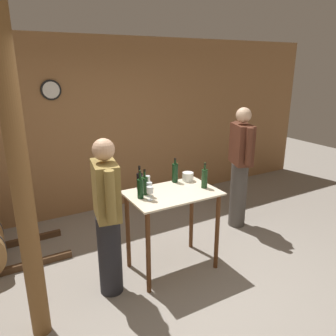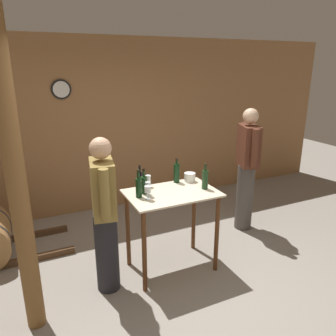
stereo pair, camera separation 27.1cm
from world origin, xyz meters
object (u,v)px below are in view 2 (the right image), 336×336
object	(u,v)px
wine_bottle_far_left	(139,187)
wine_glass_near_right	(148,179)
wine_bottle_left	(144,184)
wine_bottle_center	(140,180)
person_visitor_with_scarf	(105,214)
person_host	(247,167)
wine_glass_near_center	(148,186)
wine_bottle_far_right	(205,179)
ice_bucket	(190,177)
wine_bottle_right	(177,173)
wine_glass_near_left	(148,190)
wooden_post	(17,187)

from	to	relation	value
wine_bottle_far_left	wine_glass_near_right	world-z (taller)	wine_bottle_far_left
wine_glass_near_right	wine_bottle_left	bearing A→B (deg)	-124.11
wine_bottle_far_left	wine_glass_near_right	size ratio (longest dim) A/B	2.22
wine_bottle_center	person_visitor_with_scarf	world-z (taller)	person_visitor_with_scarf
wine_glass_near_right	person_host	size ratio (longest dim) A/B	0.08
wine_bottle_center	person_host	distance (m)	1.66
wine_bottle_center	wine_glass_near_center	xyz separation A→B (m)	(-0.00, -0.25, 0.01)
wine_bottle_far_left	wine_glass_near_right	xyz separation A→B (m)	(0.20, 0.25, -0.02)
wine_bottle_far_left	wine_bottle_far_right	size ratio (longest dim) A/B	1.03
wine_bottle_left	ice_bucket	distance (m)	0.65
wine_bottle_left	wine_glass_near_right	distance (m)	0.20
wine_bottle_left	wine_bottle_right	distance (m)	0.50
person_visitor_with_scarf	wine_glass_near_center	bearing A→B (deg)	6.84
wine_bottle_right	ice_bucket	distance (m)	0.17
wine_bottle_far_right	person_host	xyz separation A→B (m)	(0.99, 0.51, -0.14)
wine_glass_near_left	ice_bucket	xyz separation A→B (m)	(0.66, 0.30, -0.06)
wooden_post	wine_glass_near_right	world-z (taller)	wooden_post
wooden_post	wine_bottle_right	distance (m)	1.80
wine_bottle_center	wine_bottle_far_right	xyz separation A→B (m)	(0.65, -0.32, 0.01)
wine_bottle_left	wine_glass_near_right	xyz separation A→B (m)	(0.11, 0.17, -0.01)
wooden_post	wine_bottle_far_right	world-z (taller)	wooden_post
wooden_post	wine_glass_near_center	bearing A→B (deg)	12.65
wine_bottle_far_left	wine_glass_near_center	world-z (taller)	wine_bottle_far_left
wine_bottle_far_left	wine_bottle_center	world-z (taller)	wine_bottle_far_left
wine_bottle_left	person_host	world-z (taller)	person_host
wine_glass_near_center	person_host	xyz separation A→B (m)	(1.65, 0.44, -0.14)
wine_bottle_center	person_visitor_with_scarf	distance (m)	0.61
wine_bottle_left	wine_bottle_right	size ratio (longest dim) A/B	0.94
wine_glass_near_right	wine_glass_near_left	bearing A→B (deg)	-112.24
wine_glass_near_right	wine_bottle_far_left	bearing A→B (deg)	-129.48
wooden_post	wine_bottle_far_right	xyz separation A→B (m)	(1.89, 0.20, -0.29)
wine_bottle_far_left	person_host	xyz separation A→B (m)	(1.75, 0.43, -0.14)
person_host	wine_bottle_left	bearing A→B (deg)	-168.08
wine_bottle_left	ice_bucket	bearing A→B (deg)	11.05
wine_bottle_far_left	person_host	bearing A→B (deg)	13.75
wooden_post	wine_glass_near_left	size ratio (longest dim) A/B	18.20
wine_bottle_far_left	wine_glass_near_right	bearing A→B (deg)	50.52
wine_glass_near_right	person_host	xyz separation A→B (m)	(1.55, 0.18, -0.12)
wine_bottle_far_right	wine_glass_near_right	xyz separation A→B (m)	(-0.55, 0.33, -0.02)
wooden_post	wine_glass_near_left	world-z (taller)	wooden_post
person_host	wine_glass_near_right	bearing A→B (deg)	-173.32
wine_glass_near_left	person_host	bearing A→B (deg)	17.41
wine_glass_near_center	ice_bucket	size ratio (longest dim) A/B	1.19
wine_bottle_right	person_visitor_with_scarf	bearing A→B (deg)	-161.88
wine_glass_near_left	wine_glass_near_center	xyz separation A→B (m)	(0.04, 0.09, 0.01)
wine_bottle_far_left	person_host	world-z (taller)	person_host
ice_bucket	person_host	world-z (taller)	person_host
wine_bottle_far_left	wine_glass_near_center	xyz separation A→B (m)	(0.10, -0.01, 0.00)
wooden_post	ice_bucket	bearing A→B (deg)	14.79
wooden_post	wine_bottle_far_left	size ratio (longest dim) A/B	8.91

